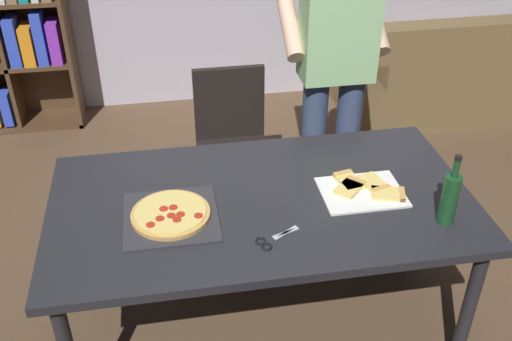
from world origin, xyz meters
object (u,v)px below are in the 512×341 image
pepperoni_pizza_on_tray (171,215)px  person_serving_pizza (335,68)px  wine_bottle (450,197)px  couch (450,77)px  dining_table (262,211)px  chair_far_side (232,135)px  kitchen_scissors (272,240)px

pepperoni_pizza_on_tray → person_serving_pizza: bearing=41.9°
pepperoni_pizza_on_tray → wine_bottle: bearing=-10.8°
couch → dining_table: bearing=-133.7°
pepperoni_pizza_on_tray → chair_far_side: bearing=69.4°
dining_table → person_serving_pizza: person_serving_pizza is taller
chair_far_side → couch: chair_far_side is taller
pepperoni_pizza_on_tray → wine_bottle: 1.14m
dining_table → wine_bottle: 0.79m
couch → pepperoni_pizza_on_tray: bearing=-138.2°
dining_table → chair_far_side: (0.00, 0.98, -0.17)m
pepperoni_pizza_on_tray → kitchen_scissors: pepperoni_pizza_on_tray is taller
person_serving_pizza → kitchen_scissors: 1.21m
chair_far_side → wine_bottle: (0.72, -1.27, 0.36)m
person_serving_pizza → couch: bearing=41.8°
couch → chair_far_side: bearing=-152.2°
pepperoni_pizza_on_tray → kitchen_scissors: 0.44m
person_serving_pizza → pepperoni_pizza_on_tray: 1.27m
wine_bottle → kitchen_scissors: (-0.73, -0.00, -0.11)m
couch → wine_bottle: wine_bottle is taller
dining_table → pepperoni_pizza_on_tray: (-0.40, -0.07, 0.08)m
kitchen_scissors → person_serving_pizza: bearing=62.5°
kitchen_scissors → pepperoni_pizza_on_tray: bearing=150.7°
chair_far_side → pepperoni_pizza_on_tray: bearing=-110.6°
dining_table → pepperoni_pizza_on_tray: 0.41m
person_serving_pizza → chair_far_side: bearing=157.6°
kitchen_scissors → dining_table: bearing=87.5°
couch → person_serving_pizza: size_ratio=0.98×
chair_far_side → wine_bottle: size_ratio=2.85×
pepperoni_pizza_on_tray → kitchen_scissors: bearing=-29.3°
dining_table → kitchen_scissors: kitchen_scissors is taller
dining_table → wine_bottle: bearing=-21.5°
dining_table → kitchen_scissors: size_ratio=9.38×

